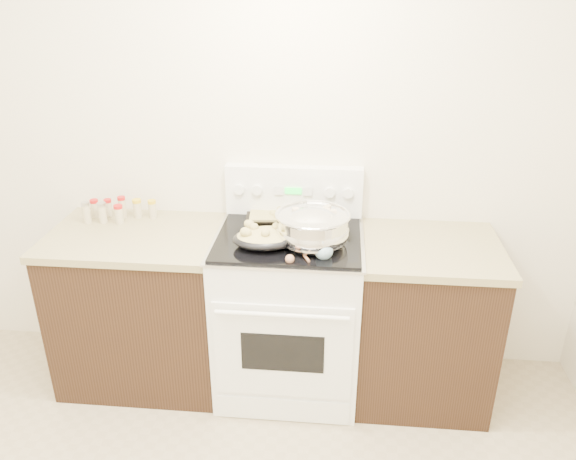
# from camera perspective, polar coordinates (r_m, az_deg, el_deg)

# --- Properties ---
(room_shell) EXTENTS (4.10, 3.60, 2.75)m
(room_shell) POSITION_cam_1_polar(r_m,az_deg,el_deg) (1.43, -19.64, 3.37)
(room_shell) COLOR silver
(room_shell) RESTS_ON ground
(counter_left) EXTENTS (0.93, 0.67, 0.92)m
(counter_left) POSITION_cam_1_polar(r_m,az_deg,el_deg) (3.33, -14.40, -7.45)
(counter_left) COLOR black
(counter_left) RESTS_ON ground
(counter_right) EXTENTS (0.73, 0.67, 0.92)m
(counter_right) POSITION_cam_1_polar(r_m,az_deg,el_deg) (3.18, 13.46, -8.91)
(counter_right) COLOR black
(counter_right) RESTS_ON ground
(kitchen_range) EXTENTS (0.78, 0.73, 1.22)m
(kitchen_range) POSITION_cam_1_polar(r_m,az_deg,el_deg) (3.14, 0.10, -8.08)
(kitchen_range) COLOR white
(kitchen_range) RESTS_ON ground
(mixing_bowl) EXTENTS (0.38, 0.38, 0.22)m
(mixing_bowl) POSITION_cam_1_polar(r_m,az_deg,el_deg) (2.79, 2.52, 0.14)
(mixing_bowl) COLOR silver
(mixing_bowl) RESTS_ON kitchen_range
(roasting_pan) EXTENTS (0.38, 0.31, 0.11)m
(roasting_pan) POSITION_cam_1_polar(r_m,az_deg,el_deg) (2.79, -2.26, -0.70)
(roasting_pan) COLOR black
(roasting_pan) RESTS_ON kitchen_range
(baking_sheet) EXTENTS (0.43, 0.32, 0.06)m
(baking_sheet) POSITION_cam_1_polar(r_m,az_deg,el_deg) (3.14, -0.35, 1.69)
(baking_sheet) COLOR black
(baking_sheet) RESTS_ON kitchen_range
(wooden_spoon) EXTENTS (0.12, 0.23, 0.04)m
(wooden_spoon) POSITION_cam_1_polar(r_m,az_deg,el_deg) (2.68, 0.58, -2.66)
(wooden_spoon) COLOR #A86E4C
(wooden_spoon) RESTS_ON kitchen_range
(blue_ladle) EXTENTS (0.12, 0.29, 0.11)m
(blue_ladle) POSITION_cam_1_polar(r_m,az_deg,el_deg) (2.70, 3.72, -1.97)
(blue_ladle) COLOR #89B1CD
(blue_ladle) RESTS_ON kitchen_range
(spice_jars) EXTENTS (0.39, 0.14, 0.13)m
(spice_jars) POSITION_cam_1_polar(r_m,az_deg,el_deg) (3.29, -17.11, 1.95)
(spice_jars) COLOR #BFB28C
(spice_jars) RESTS_ON counter_left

